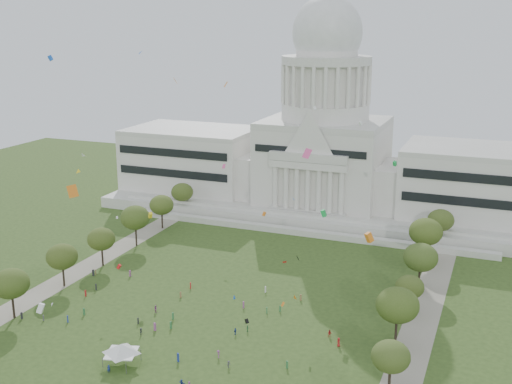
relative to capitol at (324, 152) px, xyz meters
The scene contains 29 objects.
ground 115.76m from the capitol, 90.00° to the right, with size 400.00×400.00×0.00m, color #30481B.
capitol is the anchor object (origin of this frame).
path_left 98.93m from the capitol, 119.87° to the right, with size 8.00×160.00×0.04m, color gray.
path_right 98.93m from the capitol, 60.13° to the right, with size 8.00×160.00×0.04m, color gray.
row_tree_l_1 125.32m from the capitol, 110.71° to the right, with size 8.86×8.86×12.59m.
row_tree_r_1 125.12m from the capitol, 68.16° to the right, with size 7.58×7.58×10.78m.
row_tree_l_2 107.19m from the capitol, 115.07° to the right, with size 8.42×8.42×11.97m.
row_tree_r_2 106.56m from the capitol, 65.33° to the right, with size 9.55×9.55×13.58m.
row_tree_l_3 92.14m from the capitol, 118.96° to the right, with size 8.12×8.12×11.55m.
row_tree_r_3 91.98m from the capitol, 60.70° to the right, with size 7.01×7.01×9.98m.
row_tree_l_4 76.50m from the capitol, 125.78° to the right, with size 9.29×9.29×13.21m.
row_tree_r_4 78.81m from the capitol, 54.84° to the right, with size 9.19×9.19×13.06m.
row_tree_l_5 63.64m from the capitol, 136.72° to the right, with size 8.33×8.33×11.85m.
row_tree_r_5 62.67m from the capitol, 44.94° to the right, with size 9.82×9.82×13.96m.
row_tree_l_6 54.69m from the capitol, 152.45° to the right, with size 8.19×8.19×11.64m.
row_tree_r_6 54.32m from the capitol, 28.99° to the right, with size 8.42×8.42×11.97m.
event_tent 127.08m from the capitol, 93.51° to the right, with size 10.61×10.61×4.77m.
person_0 108.51m from the capitol, 72.16° to the right, with size 0.99×0.65×2.03m, color #B21E1E.
person_2 104.59m from the capitol, 73.15° to the right, with size 0.89×0.55×1.83m, color #B21E1E.
person_3 118.05m from the capitol, 85.07° to the right, with size 1.15×0.59×1.78m, color #994C8C.
person_4 107.25m from the capitol, 84.99° to the right, with size 0.98×0.53×1.67m, color navy.
person_5 115.20m from the capitol, 95.56° to the right, with size 1.52×0.60×1.64m, color #4C4C51.
person_7 131.31m from the capitol, 93.74° to the right, with size 0.65×0.47×1.78m, color navy.
person_8 104.35m from the capitol, 97.72° to the right, with size 0.90×0.55×1.84m, color #994C8C.
person_9 121.21m from the capitol, 83.43° to the right, with size 1.00×0.52×1.55m, color #4C4C51.
person_10 105.19m from the capitol, 83.74° to the right, with size 0.93×0.51×1.59m, color #33723F.
person_11 130.56m from the capitol, 86.45° to the right, with size 1.51×0.60×1.62m, color navy.
distant_crowd 102.95m from the capitol, 98.02° to the right, with size 67.50×40.61×1.93m.
kite_swarm 104.69m from the capitol, 87.48° to the right, with size 92.37×106.01×59.40m.
Camera 1 is at (62.75, -113.56, 69.84)m, focal length 45.00 mm.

